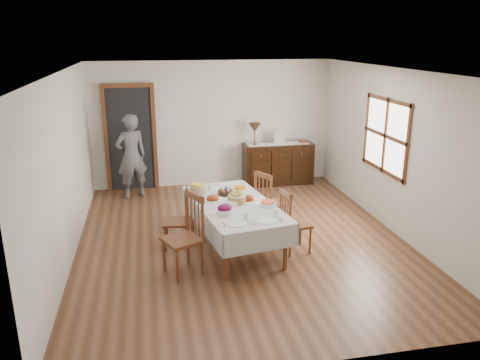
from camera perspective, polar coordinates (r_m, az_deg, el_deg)
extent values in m
plane|color=brown|center=(7.42, 0.15, -7.25)|extent=(6.00, 6.00, 0.00)
cube|color=white|center=(6.77, 0.17, 13.20)|extent=(5.00, 6.00, 0.02)
cube|color=silver|center=(9.88, -3.32, 6.84)|extent=(5.00, 0.02, 2.60)
cube|color=silver|center=(4.25, 8.30, -7.64)|extent=(5.00, 0.02, 2.60)
cube|color=silver|center=(6.95, -20.48, 1.32)|extent=(0.02, 6.00, 2.60)
cube|color=silver|center=(7.86, 18.36, 3.28)|extent=(0.02, 6.00, 2.60)
cube|color=white|center=(8.07, 17.39, 5.18)|extent=(0.02, 1.30, 1.10)
cube|color=brown|center=(8.06, 17.30, 5.17)|extent=(0.03, 1.46, 1.26)
cube|color=black|center=(9.80, -13.19, 4.84)|extent=(0.90, 0.06, 2.10)
cube|color=brown|center=(9.78, -13.19, 4.81)|extent=(1.04, 0.08, 2.18)
cube|color=silver|center=(6.88, -0.73, -2.98)|extent=(1.35, 2.19, 0.04)
cylinder|color=brown|center=(6.13, -1.59, -9.38)|extent=(0.06, 0.06, 0.66)
cylinder|color=brown|center=(6.42, 5.57, -8.16)|extent=(0.06, 0.06, 0.66)
cylinder|color=brown|center=(7.69, -5.93, -3.80)|extent=(0.06, 0.06, 0.66)
cylinder|color=brown|center=(7.92, -0.06, -3.06)|extent=(0.06, 0.06, 0.66)
cube|color=silver|center=(6.78, -4.89, -4.62)|extent=(0.36, 2.06, 0.32)
cube|color=silver|center=(7.11, 3.23, -3.52)|extent=(0.36, 2.06, 0.32)
cube|color=silver|center=(6.04, 2.66, -7.40)|extent=(1.05, 0.19, 0.32)
cube|color=silver|center=(7.85, -3.31, -1.50)|extent=(1.05, 0.19, 0.32)
cube|color=brown|center=(6.27, -7.07, -7.25)|extent=(0.61, 0.61, 0.04)
cylinder|color=brown|center=(6.45, -9.25, -9.11)|extent=(0.04, 0.04, 0.47)
cylinder|color=brown|center=(6.16, -7.66, -10.39)|extent=(0.04, 0.04, 0.47)
cylinder|color=brown|center=(6.61, -6.36, -8.34)|extent=(0.04, 0.04, 0.47)
cylinder|color=brown|center=(6.32, -4.67, -9.54)|extent=(0.04, 0.04, 0.47)
cylinder|color=brown|center=(6.41, -6.40, -3.73)|extent=(0.04, 0.04, 0.61)
cylinder|color=brown|center=(6.09, -4.57, -4.81)|extent=(0.04, 0.04, 0.61)
cube|color=brown|center=(6.16, -5.58, -2.00)|extent=(0.22, 0.41, 0.09)
cylinder|color=brown|center=(6.33, -5.95, -4.18)|extent=(0.02, 0.02, 0.50)
cylinder|color=brown|center=(6.26, -5.50, -4.45)|extent=(0.02, 0.02, 0.50)
cylinder|color=brown|center=(6.18, -5.04, -4.72)|extent=(0.02, 0.02, 0.50)
cube|color=brown|center=(7.08, -7.84, -5.11)|extent=(0.42, 0.42, 0.04)
cylinder|color=brown|center=(7.32, -8.88, -6.20)|extent=(0.03, 0.03, 0.38)
cylinder|color=brown|center=(7.04, -9.10, -7.19)|extent=(0.03, 0.03, 0.38)
cylinder|color=brown|center=(7.29, -6.49, -6.18)|extent=(0.03, 0.03, 0.38)
cylinder|color=brown|center=(7.02, -6.61, -7.17)|extent=(0.03, 0.03, 0.38)
cylinder|color=brown|center=(7.13, -6.46, -2.74)|extent=(0.04, 0.04, 0.50)
cylinder|color=brown|center=(6.83, -6.59, -3.66)|extent=(0.04, 0.04, 0.50)
cube|color=brown|center=(6.91, -6.59, -1.52)|extent=(0.08, 0.36, 0.07)
cylinder|color=brown|center=(7.06, -6.49, -3.10)|extent=(0.02, 0.02, 0.41)
cylinder|color=brown|center=(6.99, -6.52, -3.33)|extent=(0.02, 0.02, 0.41)
cylinder|color=brown|center=(6.91, -6.55, -3.56)|extent=(0.02, 0.02, 0.41)
cube|color=brown|center=(6.93, 6.83, -5.37)|extent=(0.45, 0.45, 0.04)
cylinder|color=brown|center=(6.96, 8.54, -7.36)|extent=(0.03, 0.03, 0.40)
cylinder|color=brown|center=(7.22, 7.38, -6.37)|extent=(0.03, 0.03, 0.40)
cylinder|color=brown|center=(6.83, 6.12, -7.76)|extent=(0.03, 0.03, 0.40)
cylinder|color=brown|center=(7.09, 5.03, -6.73)|extent=(0.03, 0.03, 0.40)
cylinder|color=brown|center=(6.62, 6.14, -3.99)|extent=(0.04, 0.04, 0.53)
cylinder|color=brown|center=(6.91, 4.96, -3.03)|extent=(0.04, 0.04, 0.53)
cube|color=brown|center=(6.69, 5.59, -1.69)|extent=(0.09, 0.38, 0.08)
cylinder|color=brown|center=(6.70, 5.83, -3.90)|extent=(0.02, 0.02, 0.43)
cylinder|color=brown|center=(6.77, 5.53, -3.65)|extent=(0.02, 0.02, 0.43)
cylinder|color=brown|center=(6.84, 5.24, -3.41)|extent=(0.02, 0.02, 0.43)
cube|color=brown|center=(7.68, 3.79, -2.85)|extent=(0.56, 0.56, 0.04)
cylinder|color=brown|center=(7.77, 5.51, -4.48)|extent=(0.04, 0.04, 0.42)
cylinder|color=brown|center=(7.99, 3.76, -3.83)|extent=(0.04, 0.04, 0.42)
cylinder|color=brown|center=(7.55, 3.75, -5.11)|extent=(0.04, 0.04, 0.42)
cylinder|color=brown|center=(7.77, 2.01, -4.42)|extent=(0.04, 0.04, 0.42)
cylinder|color=brown|center=(7.35, 3.77, -1.51)|extent=(0.04, 0.04, 0.55)
cylinder|color=brown|center=(7.59, 1.89, -0.87)|extent=(0.04, 0.04, 0.55)
cube|color=brown|center=(7.40, 2.84, 0.55)|extent=(0.23, 0.36, 0.08)
cylinder|color=brown|center=(7.41, 3.29, -1.49)|extent=(0.02, 0.02, 0.45)
cylinder|color=brown|center=(7.47, 2.81, -1.33)|extent=(0.02, 0.02, 0.45)
cylinder|color=brown|center=(7.54, 2.35, -1.17)|extent=(0.02, 0.02, 0.45)
cube|color=black|center=(10.07, 4.63, 2.01)|extent=(1.47, 0.49, 0.88)
cube|color=black|center=(9.66, 2.55, 3.01)|extent=(0.41, 0.02, 0.18)
sphere|color=brown|center=(9.64, 2.58, 2.98)|extent=(0.03, 0.03, 0.03)
cube|color=black|center=(9.77, 5.08, 3.12)|extent=(0.41, 0.02, 0.18)
sphere|color=brown|center=(9.75, 5.11, 3.10)|extent=(0.03, 0.03, 0.03)
cube|color=black|center=(9.90, 7.54, 3.23)|extent=(0.41, 0.02, 0.18)
sphere|color=brown|center=(9.88, 7.57, 3.20)|extent=(0.03, 0.03, 0.03)
imported|color=#53545E|center=(9.30, -13.13, 3.15)|extent=(0.65, 0.54, 1.77)
cylinder|color=olive|center=(6.85, -0.42, -2.42)|extent=(0.27, 0.27, 0.11)
cylinder|color=silver|center=(6.83, -0.42, -1.92)|extent=(0.24, 0.24, 0.02)
sphere|color=tan|center=(6.83, 0.13, -1.64)|extent=(0.08, 0.08, 0.08)
sphere|color=tan|center=(6.88, -0.24, -1.51)|extent=(0.08, 0.08, 0.08)
sphere|color=tan|center=(6.87, -0.79, -1.54)|extent=(0.08, 0.08, 0.08)
sphere|color=tan|center=(6.81, -0.98, -1.71)|extent=(0.08, 0.08, 0.08)
sphere|color=tan|center=(6.76, -0.61, -1.85)|extent=(0.08, 0.08, 0.08)
sphere|color=tan|center=(6.77, -0.05, -1.82)|extent=(0.08, 0.08, 0.08)
cylinder|color=black|center=(7.24, -1.70, -1.54)|extent=(0.26, 0.26, 0.05)
ellipsoid|color=pink|center=(7.24, -1.14, -1.11)|extent=(0.05, 0.05, 0.06)
ellipsoid|color=#6AA1DA|center=(7.30, -1.62, -0.97)|extent=(0.05, 0.05, 0.06)
ellipsoid|color=#87C671|center=(7.26, -2.22, -1.07)|extent=(0.05, 0.05, 0.06)
ellipsoid|color=#EC9F5B|center=(7.18, -2.11, -1.28)|extent=(0.05, 0.05, 0.06)
ellipsoid|color=#CF93F2|center=(7.17, -1.43, -1.30)|extent=(0.05, 0.05, 0.06)
cylinder|color=white|center=(6.97, -3.35, -2.49)|extent=(0.27, 0.27, 0.02)
ellipsoid|color=maroon|center=(6.96, -3.36, -2.26)|extent=(0.19, 0.16, 0.11)
cylinder|color=white|center=(6.95, 1.00, -2.55)|extent=(0.32, 0.32, 0.01)
ellipsoid|color=maroon|center=(6.94, 1.00, -2.32)|extent=(0.19, 0.16, 0.11)
cylinder|color=white|center=(6.43, -1.87, -3.91)|extent=(0.23, 0.23, 0.07)
ellipsoid|color=maroon|center=(6.41, -1.87, -3.42)|extent=(0.20, 0.17, 0.11)
cylinder|color=white|center=(7.35, 0.01, -1.24)|extent=(0.25, 0.25, 0.06)
cylinder|color=orange|center=(7.34, 0.01, -0.92)|extent=(0.18, 0.18, 0.03)
cylinder|color=tan|center=(7.31, -5.17, -1.19)|extent=(0.25, 0.25, 0.11)
cylinder|color=gold|center=(7.29, -5.19, -0.62)|extent=(0.20, 0.20, 0.04)
cylinder|color=white|center=(6.77, 3.43, -2.95)|extent=(0.23, 0.23, 0.05)
cylinder|color=orange|center=(6.76, 3.44, -2.67)|extent=(0.20, 0.20, 0.02)
cube|color=white|center=(6.73, -0.96, -2.94)|extent=(0.15, 0.11, 0.07)
cylinder|color=white|center=(6.12, -0.35, -5.35)|extent=(0.25, 0.25, 0.01)
cube|color=silver|center=(6.10, -1.93, -5.49)|extent=(0.10, 0.13, 0.01)
cube|color=silver|center=(6.09, -1.93, -5.44)|extent=(0.04, 0.16, 0.01)
cube|color=silver|center=(6.15, 1.12, -5.26)|extent=(0.04, 0.18, 0.01)
cube|color=silver|center=(6.16, 1.48, -5.23)|extent=(0.04, 0.14, 0.01)
cylinder|color=white|center=(6.27, 0.74, -4.36)|extent=(0.07, 0.07, 0.10)
cylinder|color=white|center=(6.24, 3.40, -4.95)|extent=(0.25, 0.25, 0.01)
cube|color=silver|center=(6.20, 1.87, -5.09)|extent=(0.10, 0.13, 0.01)
cube|color=silver|center=(6.20, 1.87, -5.04)|extent=(0.04, 0.16, 0.01)
cube|color=silver|center=(6.28, 4.82, -4.85)|extent=(0.04, 0.18, 0.01)
cube|color=silver|center=(6.29, 5.17, -4.83)|extent=(0.04, 0.14, 0.01)
cylinder|color=white|center=(6.39, 4.37, -3.98)|extent=(0.07, 0.07, 0.10)
cylinder|color=white|center=(7.44, -3.71, -0.85)|extent=(0.07, 0.07, 0.10)
cylinder|color=white|center=(7.57, 0.35, -0.53)|extent=(0.07, 0.07, 0.10)
cube|color=silver|center=(9.94, 4.60, 4.46)|extent=(1.30, 0.35, 0.01)
cylinder|color=brown|center=(9.80, 1.79, 4.39)|extent=(0.12, 0.12, 0.03)
cylinder|color=brown|center=(9.77, 1.80, 5.19)|extent=(0.02, 0.02, 0.25)
cone|color=#40331E|center=(9.73, 1.81, 6.43)|extent=(0.26, 0.26, 0.18)
cube|color=#BFB08E|center=(9.87, 4.83, 5.16)|extent=(0.22, 0.08, 0.28)
cylinder|color=brown|center=(10.10, 7.69, 4.71)|extent=(0.20, 0.20, 0.06)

